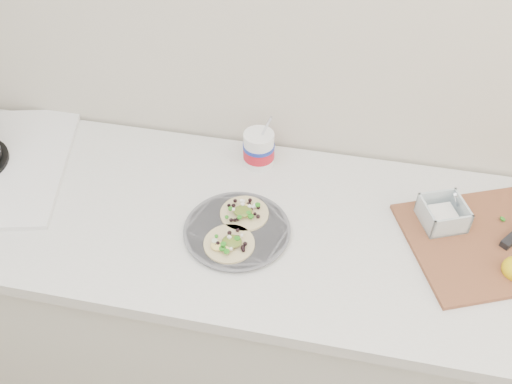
# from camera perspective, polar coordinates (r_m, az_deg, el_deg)

# --- Properties ---
(counter) EXTENTS (2.44, 0.66, 0.90)m
(counter) POSITION_cam_1_polar(r_m,az_deg,el_deg) (1.90, -1.07, -11.74)
(counter) COLOR silver
(counter) RESTS_ON ground
(taco_plate) EXTENTS (0.28, 0.28, 0.04)m
(taco_plate) POSITION_cam_1_polar(r_m,az_deg,el_deg) (1.49, -1.92, -3.63)
(taco_plate) COLOR #5A5B61
(taco_plate) RESTS_ON counter
(tub) EXTENTS (0.09, 0.09, 0.21)m
(tub) POSITION_cam_1_polar(r_m,az_deg,el_deg) (1.66, 0.37, 4.58)
(tub) COLOR white
(tub) RESTS_ON counter
(cutboard) EXTENTS (0.59, 0.51, 0.08)m
(cutboard) POSITION_cam_1_polar(r_m,az_deg,el_deg) (1.61, 23.19, -3.82)
(cutboard) COLOR brown
(cutboard) RESTS_ON counter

